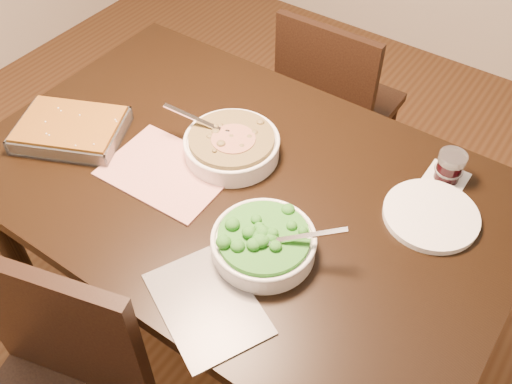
{
  "coord_description": "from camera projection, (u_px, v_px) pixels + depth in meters",
  "views": [
    {
      "loc": [
        0.62,
        -0.82,
        1.81
      ],
      "look_at": [
        0.09,
        -0.05,
        0.8
      ],
      "focal_mm": 40.0,
      "sensor_mm": 36.0,
      "label": 1
    }
  ],
  "objects": [
    {
      "name": "ground",
      "position": [
        244.0,
        327.0,
        2.02
      ],
      "size": [
        4.0,
        4.0,
        0.0
      ],
      "primitive_type": "plane",
      "color": "#472814",
      "rests_on": "ground"
    },
    {
      "name": "table",
      "position": [
        240.0,
        204.0,
        1.54
      ],
      "size": [
        1.4,
        0.9,
        0.75
      ],
      "color": "black",
      "rests_on": "ground"
    },
    {
      "name": "magazine_a",
      "position": [
        167.0,
        171.0,
        1.49
      ],
      "size": [
        0.33,
        0.24,
        0.01
      ],
      "primitive_type": "cube",
      "rotation": [
        0.0,
        0.0,
        0.03
      ],
      "color": "#B33533",
      "rests_on": "table"
    },
    {
      "name": "magazine_b",
      "position": [
        207.0,
        304.0,
        1.22
      ],
      "size": [
        0.33,
        0.29,
        0.0
      ],
      "primitive_type": "cube",
      "rotation": [
        0.0,
        0.0,
        -0.45
      ],
      "color": "#24242B",
      "rests_on": "table"
    },
    {
      "name": "coaster",
      "position": [
        446.0,
        178.0,
        1.48
      ],
      "size": [
        0.1,
        0.1,
        0.0
      ],
      "primitive_type": "cube",
      "color": "white",
      "rests_on": "table"
    },
    {
      "name": "stew_bowl",
      "position": [
        232.0,
        145.0,
        1.51
      ],
      "size": [
        0.28,
        0.26,
        0.1
      ],
      "color": "white",
      "rests_on": "table"
    },
    {
      "name": "broccoli_bowl",
      "position": [
        264.0,
        243.0,
        1.29
      ],
      "size": [
        0.25,
        0.24,
        0.09
      ],
      "color": "white",
      "rests_on": "table"
    },
    {
      "name": "baking_dish",
      "position": [
        71.0,
        130.0,
        1.57
      ],
      "size": [
        0.35,
        0.31,
        0.05
      ],
      "rotation": [
        0.0,
        0.0,
        0.43
      ],
      "color": "silver",
      "rests_on": "table"
    },
    {
      "name": "wine_tumbler",
      "position": [
        450.0,
        166.0,
        1.45
      ],
      "size": [
        0.07,
        0.07,
        0.08
      ],
      "color": "black",
      "rests_on": "coaster"
    },
    {
      "name": "dinner_plate",
      "position": [
        431.0,
        215.0,
        1.38
      ],
      "size": [
        0.23,
        0.23,
        0.02
      ],
      "primitive_type": "cylinder",
      "color": "white",
      "rests_on": "table"
    },
    {
      "name": "chair_far",
      "position": [
        333.0,
        102.0,
        2.16
      ],
      "size": [
        0.39,
        0.39,
        0.83
      ],
      "rotation": [
        0.0,
        0.0,
        3.16
      ],
      "color": "black",
      "rests_on": "ground"
    }
  ]
}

